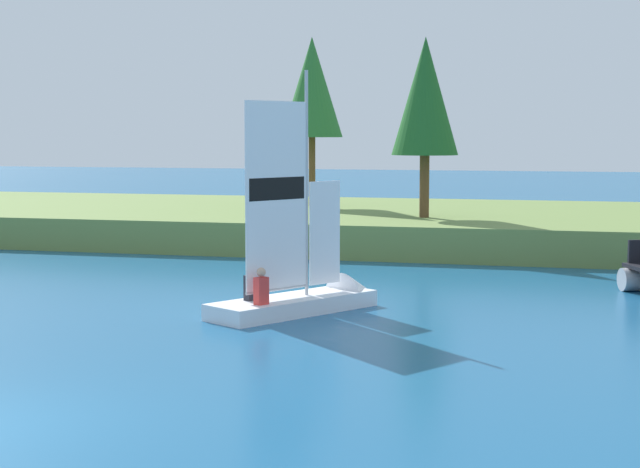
# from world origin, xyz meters

# --- Properties ---
(shore_bank) EXTENTS (80.00, 14.10, 1.13)m
(shore_bank) POSITION_xyz_m (0.00, 26.46, 0.56)
(shore_bank) COLOR olive
(shore_bank) RESTS_ON ground
(shoreline_tree_centre) EXTENTS (2.45, 2.45, 6.74)m
(shoreline_tree_centre) POSITION_xyz_m (-2.48, 27.58, 5.85)
(shoreline_tree_centre) COLOR brown
(shoreline_tree_centre) RESTS_ON shore_bank
(shoreline_tree_midright) EXTENTS (2.31, 2.31, 6.23)m
(shoreline_tree_midright) POSITION_xyz_m (2.76, 23.22, 5.29)
(shoreline_tree_midright) COLOR brown
(shoreline_tree_midright) RESTS_ON shore_bank
(sailboat) EXTENTS (3.49, 4.68, 5.85)m
(sailboat) POSITION_xyz_m (2.29, 10.50, 0.41)
(sailboat) COLOR white
(sailboat) RESTS_ON ground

